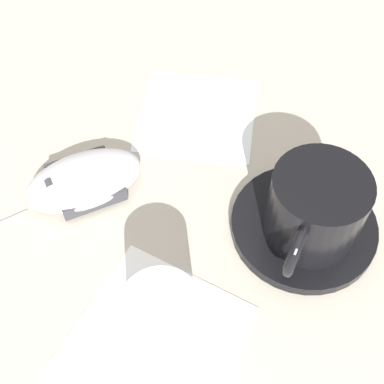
{
  "coord_description": "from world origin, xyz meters",
  "views": [
    {
      "loc": [
        -0.12,
        0.22,
        0.45
      ],
      "look_at": [
        0.02,
        -0.05,
        0.03
      ],
      "focal_mm": 50.0,
      "sensor_mm": 36.0,
      "label": 1
    }
  ],
  "objects_px": {
    "saucer": "(303,226)",
    "coffee_cup": "(315,209)",
    "drinking_glass": "(162,323)",
    "computer_mouse": "(84,180)"
  },
  "relations": [
    {
      "from": "saucer",
      "to": "computer_mouse",
      "type": "bearing_deg",
      "value": 15.54
    },
    {
      "from": "computer_mouse",
      "to": "coffee_cup",
      "type": "bearing_deg",
      "value": -166.43
    },
    {
      "from": "computer_mouse",
      "to": "drinking_glass",
      "type": "distance_m",
      "value": 0.18
    },
    {
      "from": "saucer",
      "to": "coffee_cup",
      "type": "height_order",
      "value": "coffee_cup"
    },
    {
      "from": "saucer",
      "to": "drinking_glass",
      "type": "xyz_separation_m",
      "value": [
        0.07,
        0.16,
        0.04
      ]
    },
    {
      "from": "saucer",
      "to": "coffee_cup",
      "type": "relative_size",
      "value": 1.18
    },
    {
      "from": "coffee_cup",
      "to": "computer_mouse",
      "type": "height_order",
      "value": "coffee_cup"
    },
    {
      "from": "coffee_cup",
      "to": "computer_mouse",
      "type": "bearing_deg",
      "value": 13.57
    },
    {
      "from": "saucer",
      "to": "coffee_cup",
      "type": "distance_m",
      "value": 0.04
    },
    {
      "from": "saucer",
      "to": "drinking_glass",
      "type": "distance_m",
      "value": 0.18
    }
  ]
}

